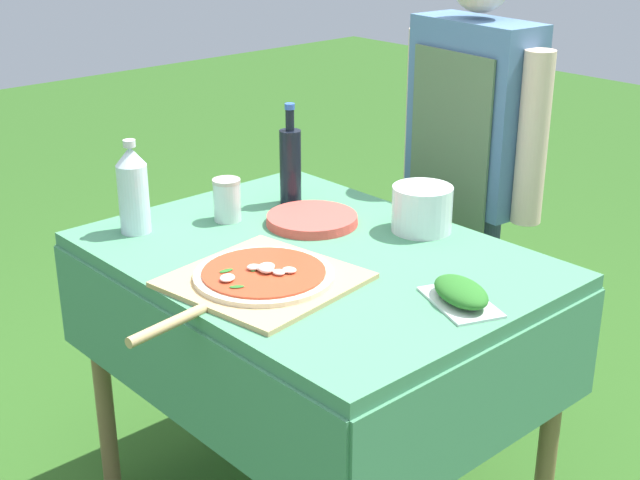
% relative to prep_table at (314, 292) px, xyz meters
% --- Properties ---
extents(prep_table, '(1.13, 0.84, 0.81)m').
position_rel_prep_table_xyz_m(prep_table, '(0.00, 0.00, 0.00)').
color(prep_table, '#478960').
rests_on(prep_table, ground).
extents(person_cook, '(0.56, 0.22, 1.49)m').
position_rel_prep_table_xyz_m(person_cook, '(-0.11, 0.74, 0.17)').
color(person_cook, '#333D56').
rests_on(person_cook, ground).
extents(pizza_on_peel, '(0.43, 0.60, 0.05)m').
position_rel_prep_table_xyz_m(pizza_on_peel, '(0.06, -0.21, 0.12)').
color(pizza_on_peel, tan).
rests_on(pizza_on_peel, prep_table).
extents(oil_bottle, '(0.06, 0.06, 0.29)m').
position_rel_prep_table_xyz_m(oil_bottle, '(-0.32, 0.20, 0.23)').
color(oil_bottle, black).
rests_on(oil_bottle, prep_table).
extents(water_bottle, '(0.08, 0.08, 0.25)m').
position_rel_prep_table_xyz_m(water_bottle, '(-0.42, -0.25, 0.23)').
color(water_bottle, silver).
rests_on(water_bottle, prep_table).
extents(herb_container, '(0.23, 0.18, 0.05)m').
position_rel_prep_table_xyz_m(herb_container, '(0.43, 0.04, 0.13)').
color(herb_container, silver).
rests_on(herb_container, prep_table).
extents(mixing_tub, '(0.16, 0.16, 0.12)m').
position_rel_prep_table_xyz_m(mixing_tub, '(0.08, 0.31, 0.17)').
color(mixing_tub, silver).
rests_on(mixing_tub, prep_table).
extents(plate_stack, '(0.25, 0.25, 0.02)m').
position_rel_prep_table_xyz_m(plate_stack, '(-0.15, 0.13, 0.12)').
color(plate_stack, '#DB4C42').
rests_on(plate_stack, prep_table).
extents(sauce_jar, '(0.08, 0.08, 0.12)m').
position_rel_prep_table_xyz_m(sauce_jar, '(-0.33, -0.02, 0.16)').
color(sauce_jar, silver).
rests_on(sauce_jar, prep_table).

